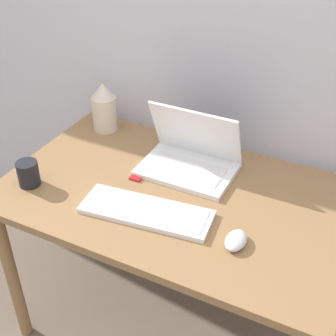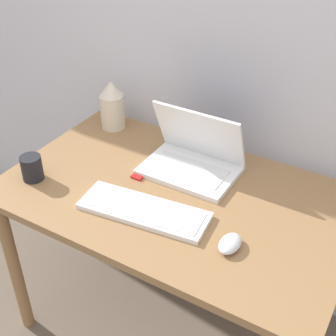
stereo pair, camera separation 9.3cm
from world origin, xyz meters
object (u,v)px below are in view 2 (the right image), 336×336
object	(u,v)px
mouse	(230,244)
mp3_player	(139,175)
keyboard	(144,210)
mug	(32,168)
laptop	(193,158)
vase	(112,105)

from	to	relation	value
mouse	mp3_player	world-z (taller)	mouse
mouse	mp3_player	xyz separation A→B (m)	(-0.44, 0.17, -0.01)
keyboard	mouse	xyz separation A→B (m)	(0.31, -0.00, 0.01)
keyboard	mug	distance (m)	0.46
mouse	laptop	bearing A→B (deg)	133.36
mp3_player	mug	distance (m)	0.39
laptop	vase	distance (m)	0.46
mug	mp3_player	bearing A→B (deg)	32.76
mouse	mp3_player	distance (m)	0.47
vase	mug	size ratio (longest dim) A/B	2.27
laptop	mouse	distance (m)	0.43
vase	mp3_player	size ratio (longest dim) A/B	4.06
mouse	mug	size ratio (longest dim) A/B	1.06
laptop	vase	bearing A→B (deg)	166.01
laptop	mug	size ratio (longest dim) A/B	3.68
mouse	mug	world-z (taller)	mug
laptop	mouse	size ratio (longest dim) A/B	3.47
mp3_player	keyboard	bearing A→B (deg)	-52.07
laptop	keyboard	world-z (taller)	laptop
mp3_player	mouse	bearing A→B (deg)	-21.03
vase	keyboard	bearing A→B (deg)	-44.35
laptop	keyboard	xyz separation A→B (m)	(-0.02, -0.31, -0.04)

